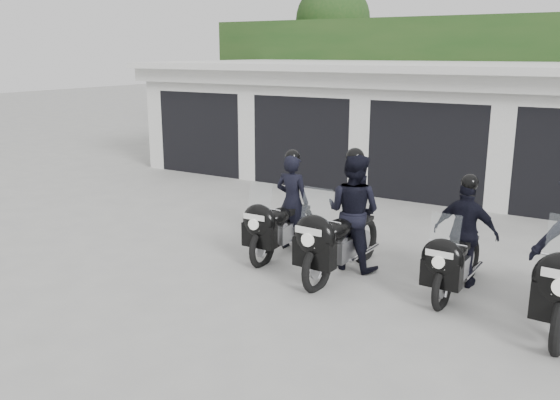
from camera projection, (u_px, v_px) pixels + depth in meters
The scene contains 6 objects.
ground at pixel (303, 283), 8.54m from camera, with size 80.00×80.00×0.00m, color #9D9D98.
garage_block at pixel (459, 126), 14.89m from camera, with size 16.40×6.80×2.96m.
background_vegetation at pixel (515, 67), 18.41m from camera, with size 20.00×3.90×5.80m.
police_bike_a at pixel (284, 213), 9.66m from camera, with size 0.60×2.01×1.75m.
police_bike_b at pixel (347, 220), 8.81m from camera, with size 0.91×2.21×1.93m.
police_bike_c at pixel (462, 241), 8.17m from camera, with size 0.93×1.92×1.67m.
Camera 1 is at (3.84, -7.02, 3.25)m, focal length 38.00 mm.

